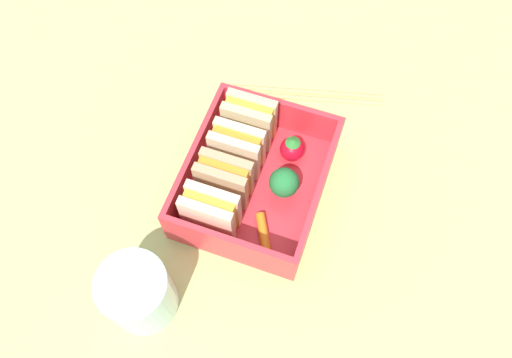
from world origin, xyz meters
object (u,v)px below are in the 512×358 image
carrot_stick_far_left (264,234)px  chopstick_pair (306,94)px  sandwich_center_left (224,180)px  broccoli_floret (283,186)px  strawberry_far_left (292,149)px  sandwich_left (211,212)px  sandwich_center (237,149)px  drinking_glass (139,293)px  sandwich_center_right (249,121)px

carrot_stick_far_left → chopstick_pair: 19.63cm
sandwich_center_left → broccoli_floret: (1.58, -5.94, -0.46)cm
sandwich_center_left → chopstick_pair: bearing=-14.9°
strawberry_far_left → sandwich_left: bearing=153.3°
broccoli_floret → strawberry_far_left: 5.40cm
sandwich_center → broccoli_floret: size_ratio=1.43×
sandwich_center → strawberry_far_left: (2.97, -5.37, -1.62)cm
sandwich_left → sandwich_center: size_ratio=1.00×
sandwich_center_left → broccoli_floret: 6.16cm
sandwich_left → chopstick_pair: sandwich_left is taller
sandwich_center → drinking_glass: same height
carrot_stick_far_left → sandwich_center_left: bearing=58.6°
strawberry_far_left → chopstick_pair: strawberry_far_left is taller
sandwich_center_right → chopstick_pair: size_ratio=0.33×
carrot_stick_far_left → sandwich_left: bearing=95.2°
carrot_stick_far_left → strawberry_far_left: (10.18, 0.13, 1.01)cm
sandwich_center_right → strawberry_far_left: sandwich_center_right is taller
sandwich_center_right → broccoli_floret: size_ratio=1.43×
sandwich_center_right → drinking_glass: bearing=170.7°
sandwich_center → drinking_glass: size_ratio=0.83×
sandwich_center_left → sandwich_center_right: same height
broccoli_floret → strawberry_far_left: bearing=6.2°
sandwich_left → sandwich_center_right: same height
chopstick_pair → drinking_glass: (-29.87, 7.85, 3.41)cm
sandwich_center_right → carrot_stick_far_left: sandwich_center_right is taller
sandwich_center → broccoli_floret: 6.38cm
chopstick_pair → broccoli_floret: bearing=-173.7°
sandwich_left → broccoli_floret: 8.07cm
sandwich_center → carrot_stick_far_left: size_ratio=1.41×
chopstick_pair → drinking_glass: bearing=165.3°
sandwich_center_left → drinking_glass: (-13.68, 3.52, -0.57)cm
sandwich_center_right → drinking_glass: same height
sandwich_left → carrot_stick_far_left: bearing=-84.8°
sandwich_center_left → chopstick_pair: size_ratio=0.33×
sandwich_center → chopstick_pair: size_ratio=0.33×
chopstick_pair → sandwich_center_left: bearing=165.1°
sandwich_left → carrot_stick_far_left: size_ratio=1.41×
sandwich_center_left → sandwich_center: 3.86cm
sandwich_left → strawberry_far_left: 12.07cm
sandwich_center_right → strawberry_far_left: 5.68cm
carrot_stick_far_left → broccoli_floret: 5.41cm
drinking_glass → strawberry_far_left: bearing=-23.4°
sandwich_center_left → sandwich_center_right: 7.72cm
sandwich_left → chopstick_pair: size_ratio=0.33×
sandwich_center → strawberry_far_left: bearing=-61.1°
sandwich_center_left → sandwich_center: same height
sandwich_center → broccoli_floret: bearing=-111.0°
chopstick_pair → drinking_glass: drinking_glass is taller
broccoli_floret → chopstick_pair: (14.61, 1.62, -3.52)cm
broccoli_floret → sandwich_center_left: bearing=104.9°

